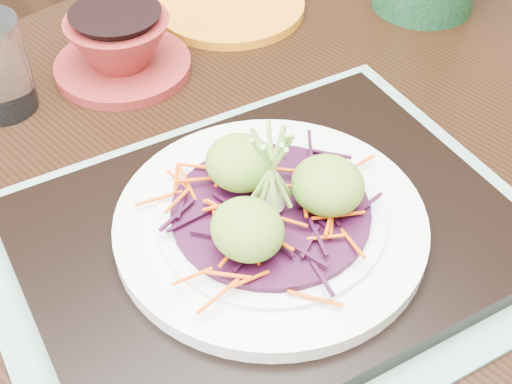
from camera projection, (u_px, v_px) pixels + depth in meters
dining_table at (261, 281)px, 0.72m from camera, size 1.40×1.02×0.82m
placemat at (270, 245)px, 0.61m from camera, size 0.50×0.41×0.00m
serving_tray at (270, 236)px, 0.60m from camera, size 0.43×0.35×0.02m
white_plate at (271, 222)px, 0.59m from camera, size 0.26×0.26×0.02m
cabbage_bed at (271, 211)px, 0.58m from camera, size 0.16×0.16×0.01m
carrot_julienne at (271, 204)px, 0.57m from camera, size 0.20×0.20×0.01m
guacamole_scoops at (272, 191)px, 0.56m from camera, size 0.14×0.13×0.04m
scallion_garnish at (272, 173)px, 0.55m from camera, size 0.06×0.06×0.09m
terracotta_bowl_set at (120, 48)px, 0.78m from camera, size 0.17×0.17×0.06m
yellow_plate at (229, 6)px, 0.88m from camera, size 0.22×0.22×0.01m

